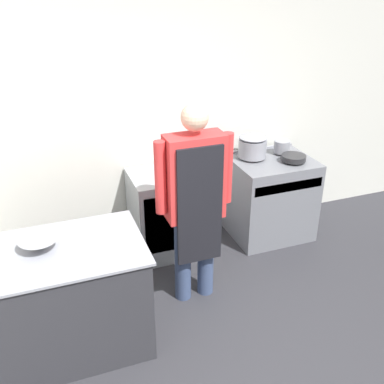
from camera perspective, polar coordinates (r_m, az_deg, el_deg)
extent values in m
cube|color=silver|center=(4.44, -5.54, 9.75)|extent=(8.00, 0.05, 2.70)
cube|color=#2D2D33|center=(3.53, -15.36, -13.03)|extent=(1.10, 0.75, 0.85)
cube|color=gray|center=(3.28, -16.25, -7.13)|extent=(1.15, 0.79, 0.02)
cube|color=slate|center=(4.86, 9.87, -0.71)|extent=(0.82, 0.68, 0.87)
cube|color=gray|center=(4.49, 12.15, 0.70)|extent=(0.75, 0.03, 0.10)
cube|color=gray|center=(4.94, 8.42, 5.48)|extent=(0.82, 0.03, 0.02)
cube|color=#93999E|center=(4.50, -4.00, -2.77)|extent=(0.56, 0.58, 0.85)
cube|color=silver|center=(4.24, -2.90, -4.01)|extent=(0.48, 0.02, 0.60)
cylinder|color=#38476B|center=(3.87, -1.18, -8.48)|extent=(0.14, 0.14, 0.80)
cylinder|color=#38476B|center=(3.93, 1.74, -7.87)|extent=(0.14, 0.14, 0.80)
cube|color=red|center=(3.53, 0.32, 1.91)|extent=(0.47, 0.22, 0.70)
cube|color=black|center=(3.52, 1.01, -1.94)|extent=(0.37, 0.02, 1.00)
cylinder|color=red|center=(3.43, -4.04, 1.77)|extent=(0.09, 0.09, 0.59)
cylinder|color=red|center=(3.61, 4.47, 3.04)|extent=(0.09, 0.09, 0.59)
sphere|color=beige|center=(3.36, 0.34, 9.46)|extent=(0.21, 0.21, 0.21)
cone|color=gray|center=(3.29, -18.89, -6.29)|extent=(0.27, 0.27, 0.08)
cylinder|color=gray|center=(4.65, 7.68, 5.56)|extent=(0.29, 0.29, 0.19)
ellipsoid|color=gray|center=(4.61, 7.76, 6.87)|extent=(0.28, 0.28, 0.05)
cylinder|color=#262628|center=(4.65, 12.79, 4.27)|extent=(0.25, 0.25, 0.05)
cylinder|color=gray|center=(4.83, 11.34, 5.69)|extent=(0.17, 0.17, 0.13)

